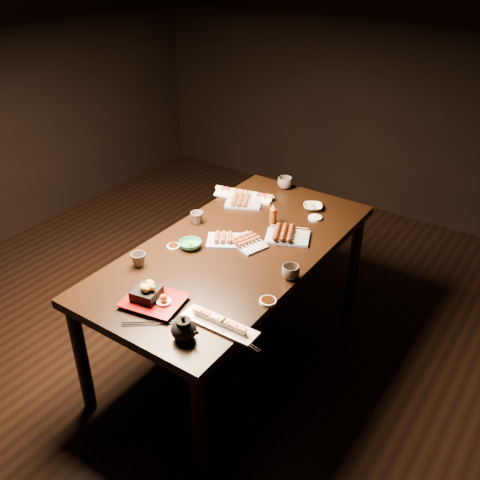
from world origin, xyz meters
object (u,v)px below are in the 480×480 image
at_px(yakitori_plate_left, 244,200).
at_px(teacup_near_left, 138,260).
at_px(yakitori_plate_right, 247,241).
at_px(teacup_far_right, 285,183).
at_px(sushi_platter_far, 244,194).
at_px(edamame_bowl_green, 190,245).
at_px(condiment_bottle, 273,214).
at_px(teapot, 184,328).
at_px(sushi_platter_near, 219,322).
at_px(teacup_mid_right, 291,272).
at_px(edamame_bowl_cream, 313,207).
at_px(teacup_far_left, 197,218).
at_px(yakitori_plate_center, 227,237).
at_px(dining_table, 235,301).
at_px(tempura_tray, 153,295).

relative_size(yakitori_plate_left, teacup_near_left, 2.82).
height_order(yakitori_plate_right, teacup_far_right, teacup_far_right).
relative_size(sushi_platter_far, edamame_bowl_green, 3.09).
relative_size(yakitori_plate_right, condiment_bottle, 1.58).
bearing_deg(sushi_platter_far, teapot, 101.03).
height_order(sushi_platter_near, condiment_bottle, condiment_bottle).
height_order(sushi_platter_far, teacup_mid_right, teacup_mid_right).
bearing_deg(teacup_mid_right, sushi_platter_near, -98.49).
distance_m(sushi_platter_far, teacup_mid_right, 0.96).
xyz_separation_m(yakitori_plate_left, teacup_far_right, (0.10, 0.35, 0.01)).
height_order(sushi_platter_far, edamame_bowl_cream, sushi_platter_far).
distance_m(sushi_platter_near, teacup_far_right, 1.50).
distance_m(yakitori_plate_right, teapot, 0.83).
bearing_deg(teacup_far_right, sushi_platter_near, -70.88).
height_order(teacup_mid_right, teacup_far_right, teacup_far_right).
bearing_deg(teacup_far_left, condiment_bottle, 33.83).
bearing_deg(edamame_bowl_green, teacup_mid_right, 5.39).
height_order(teacup_mid_right, teapot, teapot).
distance_m(sushi_platter_far, yakitori_plate_center, 0.58).
distance_m(yakitori_plate_center, condiment_bottle, 0.35).
relative_size(teacup_mid_right, condiment_bottle, 0.71).
distance_m(yakitori_plate_right, teacup_far_left, 0.39).
xyz_separation_m(yakitori_plate_center, edamame_bowl_cream, (0.21, 0.64, -0.01)).
bearing_deg(teacup_mid_right, teapot, -103.17).
bearing_deg(yakitori_plate_right, teacup_far_right, 123.05).
xyz_separation_m(yakitori_plate_right, condiment_bottle, (-0.01, 0.29, 0.04)).
bearing_deg(yakitori_plate_left, yakitori_plate_right, -78.86).
height_order(teacup_far_right, teapot, teapot).
height_order(edamame_bowl_green, edamame_bowl_cream, edamame_bowl_green).
distance_m(teacup_mid_right, teacup_far_left, 0.78).
bearing_deg(sushi_platter_near, teacup_far_left, 133.46).
height_order(edamame_bowl_cream, teapot, teapot).
bearing_deg(edamame_bowl_green, sushi_platter_far, 99.22).
bearing_deg(edamame_bowl_cream, teacup_near_left, -112.31).
relative_size(sushi_platter_far, edamame_bowl_cream, 3.28).
distance_m(dining_table, teacup_far_right, 0.93).
height_order(dining_table, tempura_tray, tempura_tray).
distance_m(sushi_platter_far, teacup_far_right, 0.31).
distance_m(yakitori_plate_left, teacup_mid_right, 0.87).
distance_m(edamame_bowl_cream, teacup_far_right, 0.34).
bearing_deg(condiment_bottle, edamame_bowl_green, -115.04).
bearing_deg(yakitori_plate_right, teacup_near_left, -106.90).
xyz_separation_m(tempura_tray, teacup_mid_right, (0.43, 0.55, -0.01)).
distance_m(yakitori_plate_left, teapot, 1.32).
relative_size(yakitori_plate_left, edamame_bowl_cream, 1.91).
bearing_deg(yakitori_plate_center, teacup_far_right, 65.09).
relative_size(edamame_bowl_green, teapot, 0.94).
height_order(dining_table, teacup_mid_right, teacup_mid_right).
xyz_separation_m(sushi_platter_far, yakitori_plate_center, (0.24, -0.53, 0.00)).
distance_m(edamame_bowl_cream, condiment_bottle, 0.33).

